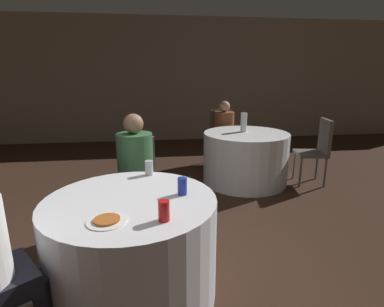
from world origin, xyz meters
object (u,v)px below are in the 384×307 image
table_near (133,248)px  person_green_jacket (136,176)px  pizza_plate_near (107,220)px  soda_can_blue (182,186)px  chair_far_east (318,146)px  person_floral_shirt (225,133)px  chair_far_north (222,132)px  soda_can_silver (149,168)px  chair_near_north (137,175)px  bottle_far (244,122)px  soda_can_red (164,211)px  table_far (245,158)px

table_near → person_green_jacket: (-0.01, 0.84, 0.24)m
pizza_plate_near → soda_can_blue: soda_can_blue is taller
chair_far_east → person_floral_shirt: bearing=57.3°
pizza_plate_near → chair_far_north: bearing=66.8°
pizza_plate_near → person_floral_shirt: bearing=65.5°
chair_far_north → soda_can_silver: chair_far_north is taller
person_green_jacket → pizza_plate_near: 1.16m
soda_can_blue → chair_far_north: bearing=72.0°
chair_near_north → bottle_far: (1.49, 1.24, 0.31)m
chair_near_north → soda_can_silver: chair_near_north is taller
chair_far_east → pizza_plate_near: 3.47m
person_green_jacket → soda_can_red: bearing=100.2°
table_far → pizza_plate_near: (-1.60, -2.46, 0.38)m
table_far → person_green_jacket: 2.01m
soda_can_silver → soda_can_blue: same height
chair_far_east → chair_far_north: (-1.12, 1.20, 0.00)m
person_floral_shirt → soda_can_red: (-1.18, -3.34, 0.23)m
person_green_jacket → person_floral_shirt: person_green_jacket is taller
pizza_plate_near → soda_can_silver: soda_can_silver is taller
table_far → soda_can_blue: bearing=-118.2°
person_green_jacket → chair_far_north: bearing=-121.3°
table_near → table_far: (1.49, 2.16, 0.00)m
chair_far_north → soda_can_red: (-1.16, -3.51, 0.24)m
person_floral_shirt → soda_can_silver: size_ratio=9.11×
table_far → chair_far_north: (-0.12, 1.02, 0.19)m
person_green_jacket → soda_can_red: person_green_jacket is taller
chair_near_north → bottle_far: size_ratio=3.44×
table_near → person_green_jacket: bearing=90.6°
table_far → chair_far_north: 1.04m
chair_near_north → chair_far_east: same height
pizza_plate_near → soda_can_silver: size_ratio=1.90×
chair_far_east → bottle_far: (-1.03, 0.27, 0.31)m
table_far → person_floral_shirt: (-0.10, 0.85, 0.20)m
table_near → chair_far_east: 3.19m
chair_near_north → person_green_jacket: person_green_jacket is taller
soda_can_red → soda_can_silver: bearing=96.2°
chair_far_east → person_green_jacket: bearing=124.6°
person_green_jacket → soda_can_blue: bearing=114.0°
chair_near_north → person_floral_shirt: bearing=-125.7°
table_near → chair_far_north: size_ratio=1.25×
pizza_plate_near → soda_can_silver: (0.24, 0.79, 0.05)m
chair_far_east → soda_can_blue: bearing=142.5°
chair_near_north → bottle_far: 1.96m
person_green_jacket → chair_far_east: bearing=-156.4°
table_far → pizza_plate_near: 2.96m
table_near → pizza_plate_near: (-0.11, -0.30, 0.38)m
table_far → bottle_far: 0.51m
person_floral_shirt → soda_can_silver: person_floral_shirt is taller
person_green_jacket → soda_can_silver: size_ratio=9.82×
pizza_plate_near → table_far: bearing=56.9°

